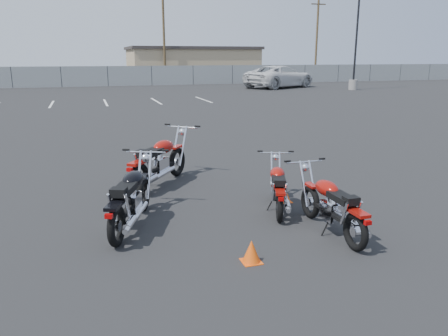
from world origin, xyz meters
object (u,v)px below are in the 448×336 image
object	(u,v)px
motorcycle_third_red	(332,206)
motorcycle_front_red	(160,161)
motorcycle_second_black	(131,198)
white_van	(280,70)
motorcycle_rear_red	(278,187)

from	to	relation	value
motorcycle_third_red	motorcycle_front_red	bearing A→B (deg)	121.97
motorcycle_second_black	white_van	xyz separation A→B (m)	(15.75, 28.66, 1.01)
motorcycle_front_red	white_van	bearing A→B (deg)	60.56
motorcycle_third_red	white_van	xyz separation A→B (m)	(12.84, 29.83, 1.05)
motorcycle_third_red	motorcycle_rear_red	distance (m)	1.28
motorcycle_third_red	motorcycle_rear_red	world-z (taller)	motorcycle_third_red
white_van	motorcycle_second_black	bearing A→B (deg)	125.22
motorcycle_second_black	motorcycle_third_red	xyz separation A→B (m)	(2.92, -1.18, -0.04)
motorcycle_second_black	white_van	size ratio (longest dim) A/B	0.27
motorcycle_second_black	motorcycle_rear_red	bearing A→B (deg)	1.23
motorcycle_second_black	motorcycle_front_red	bearing A→B (deg)	69.51
motorcycle_second_black	motorcycle_rear_red	size ratio (longest dim) A/B	1.19
motorcycle_front_red	white_van	xyz separation A→B (m)	(14.94, 26.47, 0.97)
motorcycle_rear_red	white_van	size ratio (longest dim) A/B	0.23
motorcycle_second_black	motorcycle_rear_red	distance (m)	2.58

